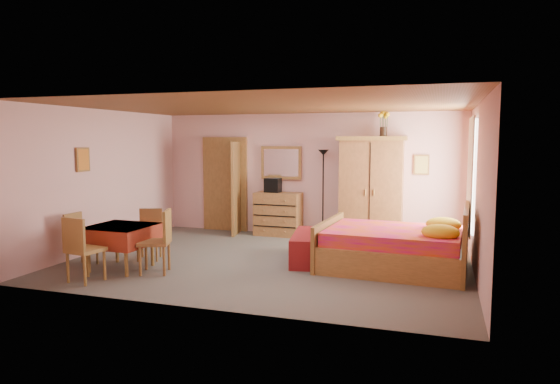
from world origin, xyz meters
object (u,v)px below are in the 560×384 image
(bed, at_px, (394,236))
(chair_east, at_px, (154,242))
(chest_of_drawers, at_px, (278,214))
(chair_west, at_px, (82,240))
(sunflower_vase, at_px, (384,123))
(bench, at_px, (309,247))
(wall_mirror, at_px, (281,163))
(stereo, at_px, (273,185))
(chair_north, at_px, (149,235))
(floor_lamp, at_px, (323,194))
(chair_south, at_px, (86,249))
(dining_table, at_px, (121,247))
(wardrobe, at_px, (371,189))

(bed, relative_size, chair_east, 2.30)
(chest_of_drawers, relative_size, chair_west, 1.14)
(sunflower_vase, height_order, bench, sunflower_vase)
(sunflower_vase, bearing_deg, chair_west, -142.06)
(wall_mirror, height_order, chair_east, wall_mirror)
(stereo, xyz_separation_m, bench, (1.34, -2.03, -0.84))
(chair_north, distance_m, chair_east, 0.93)
(wall_mirror, bearing_deg, chest_of_drawers, -90.59)
(stereo, height_order, chair_east, stereo)
(floor_lamp, xyz_separation_m, chair_south, (-2.52, -4.22, -0.44))
(chest_of_drawers, xyz_separation_m, chair_east, (-0.86, -3.47, 0.03))
(floor_lamp, distance_m, dining_table, 4.29)
(floor_lamp, relative_size, chair_south, 1.93)
(wardrobe, height_order, chair_north, wardrobe)
(dining_table, xyz_separation_m, chair_south, (-0.06, -0.75, 0.13))
(sunflower_vase, distance_m, chair_west, 5.92)
(floor_lamp, xyz_separation_m, chair_east, (-1.83, -3.51, -0.43))
(wardrobe, distance_m, sunflower_vase, 1.33)
(wall_mirror, distance_m, bench, 2.84)
(wall_mirror, bearing_deg, bench, -61.90)
(floor_lamp, xyz_separation_m, wardrobe, (1.00, -0.05, 0.13))
(chair_south, relative_size, chair_north, 1.11)
(wall_mirror, distance_m, chair_north, 3.46)
(stereo, distance_m, chair_north, 3.13)
(wall_mirror, height_order, stereo, wall_mirror)
(floor_lamp, height_order, sunflower_vase, sunflower_vase)
(chair_east, bearing_deg, wall_mirror, -31.97)
(stereo, bearing_deg, wall_mirror, 53.54)
(wall_mirror, distance_m, chair_east, 3.93)
(chest_of_drawers, distance_m, chair_north, 3.09)
(chest_of_drawers, relative_size, sunflower_vase, 1.91)
(sunflower_vase, bearing_deg, chest_of_drawers, 179.72)
(wardrobe, distance_m, chair_north, 4.40)
(wall_mirror, height_order, sunflower_vase, sunflower_vase)
(bench, bearing_deg, chest_of_drawers, 121.17)
(stereo, relative_size, wardrobe, 0.15)
(wall_mirror, bearing_deg, dining_table, -112.82)
(stereo, height_order, floor_lamp, floor_lamp)
(wall_mirror, bearing_deg, chair_east, -103.71)
(stereo, relative_size, dining_table, 0.34)
(chest_of_drawers, bearing_deg, floor_lamp, 3.39)
(bed, relative_size, dining_table, 2.36)
(wardrobe, xyz_separation_m, bed, (0.64, -2.04, -0.54))
(stereo, height_order, chair_west, stereo)
(sunflower_vase, xyz_separation_m, chair_east, (-3.04, -3.46, -1.88))
(wall_mirror, xyz_separation_m, chair_west, (-2.22, -3.66, -1.12))
(chest_of_drawers, height_order, bed, bed)
(chair_south, bearing_deg, chair_north, 95.36)
(wall_mirror, bearing_deg, floor_lamp, -10.90)
(stereo, distance_m, chair_west, 4.11)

